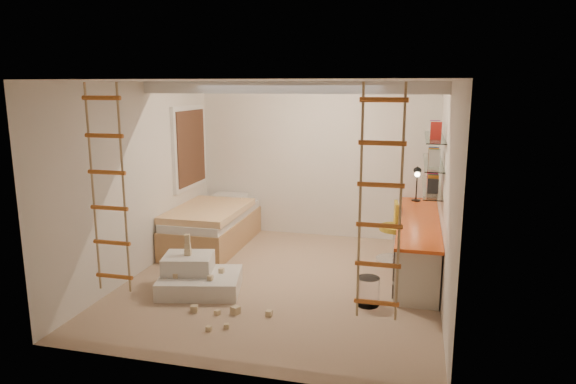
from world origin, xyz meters
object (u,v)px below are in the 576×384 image
(bed, at_px, (213,226))
(swivel_chair, at_px, (395,241))
(play_platform, at_px, (197,277))
(desk, at_px, (417,243))

(bed, bearing_deg, swivel_chair, -2.10)
(bed, height_order, play_platform, bed)
(play_platform, bearing_deg, bed, 105.91)
(desk, relative_size, swivel_chair, 3.11)
(bed, xyz_separation_m, play_platform, (0.51, -1.77, -0.16))
(swivel_chair, bearing_deg, desk, -39.20)
(desk, relative_size, play_platform, 2.46)
(desk, height_order, bed, desk)
(play_platform, bearing_deg, swivel_chair, 35.08)
(bed, distance_m, play_platform, 1.85)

